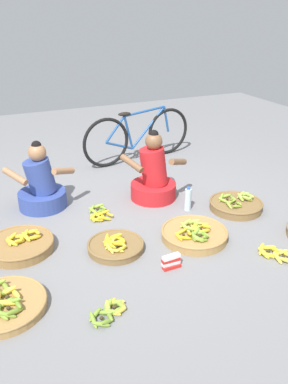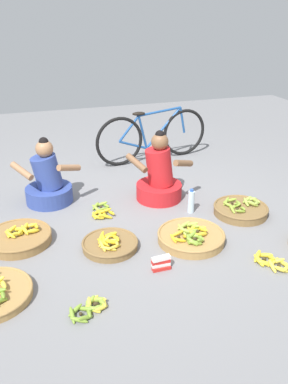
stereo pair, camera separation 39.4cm
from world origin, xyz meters
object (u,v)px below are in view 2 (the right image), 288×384
Objects in this scene: bicycle_leaning at (153,136)px; loose_bananas_back_right at (91,307)px; water_bottle at (191,201)px; vendor_woman_front at (159,178)px; banana_basket_front_left at (241,209)px; banana_basket_back_left at (110,244)px; loose_bananas_mid_right at (101,212)px; packet_carton_stack at (161,263)px; vendor_woman_behind at (48,182)px; banana_basket_front_center at (19,237)px; banana_basket_near_vendor at (191,236)px; loose_bananas_front_right at (271,262)px.

loose_bananas_back_right is at bearing -116.71° from bicycle_leaning.
water_bottle is at bearing -94.30° from bicycle_leaning.
banana_basket_front_left is (0.71, -0.62, -0.21)m from vendor_woman_front.
banana_basket_back_left is at bearing -171.09° from banana_basket_front_left.
loose_bananas_mid_right is 2.27× the size of packet_carton_stack.
banana_basket_back_left is at bearing -132.33° from vendor_woman_front.
vendor_woman_front is 0.96m from banana_basket_front_left.
water_bottle reaches higher than loose_bananas_back_right.
vendor_woman_behind is at bearing 136.45° from loose_bananas_mid_right.
water_bottle is (0.93, -0.24, 0.10)m from loose_bananas_mid_right.
vendor_woman_front is 2.17× the size of loose_bananas_mid_right.
banana_basket_back_left is 3.15× the size of packet_carton_stack.
banana_basket_front_center is 1.65× the size of loose_bananas_mid_right.
packet_carton_stack is at bearing -52.52° from banana_basket_back_left.
vendor_woman_front reaches higher than packet_carton_stack.
loose_bananas_front_right is (0.50, -0.55, -0.02)m from banana_basket_near_vendor.
vendor_woman_front reaches higher than bicycle_leaning.
loose_bananas_front_right is at bearing -48.29° from loose_bananas_mid_right.
banana_basket_back_left is 1.62× the size of loose_bananas_back_right.
bicycle_leaning is (0.34, 1.23, 0.10)m from vendor_woman_front.
banana_basket_back_left is 1.92× the size of water_bottle.
banana_basket_front_center is (-0.79, 0.35, 0.01)m from banana_basket_back_left.
loose_bananas_front_right is (2.05, -1.02, -0.02)m from banana_basket_front_center.
vendor_woman_front is 0.48× the size of bicycle_leaning.
packet_carton_stack is at bearing 166.09° from loose_bananas_front_right.
banana_basket_front_center reaches higher than banana_basket_back_left.
bicycle_leaning is 2.94× the size of banana_basket_front_left.
banana_basket_back_left is 0.56m from packet_carton_stack.
bicycle_leaning reaches higher than banana_basket_back_left.
vendor_woman_behind is 0.45× the size of bicycle_leaning.
banana_basket_front_left is at bearing 30.46° from packet_carton_stack.
banana_basket_back_left is at bearing -118.14° from bicycle_leaning.
vendor_woman_front is 1.17m from banana_basket_back_left.
banana_basket_front_center is 1.21m from loose_bananas_back_right.
banana_basket_front_center is at bearing -159.51° from loose_bananas_mid_right.
water_bottle is (1.42, -0.71, -0.11)m from vendor_woman_behind.
loose_bananas_back_right is 0.95× the size of loose_bananas_front_right.
loose_bananas_back_right is (0.11, -1.91, -0.21)m from vendor_woman_behind.
banana_basket_front_center is at bearing 163.07° from banana_basket_near_vendor.
banana_basket_back_left reaches higher than loose_bananas_mid_right.
banana_basket_front_left is at bearing -17.22° from loose_bananas_mid_right.
vendor_woman_front is 1.40× the size of banana_basket_front_left.
packet_carton_stack reaches higher than loose_bananas_mid_right.
bicycle_leaning reaches higher than banana_basket_front_left.
bicycle_leaning is 10.31× the size of packet_carton_stack.
vendor_woman_behind reaches higher than packet_carton_stack.
banana_basket_front_center is 1.38m from packet_carton_stack.
vendor_woman_behind is at bearing 153.35° from water_bottle.
banana_basket_near_vendor is 1.04× the size of banana_basket_front_center.
banana_basket_front_left is 1.33m from packet_carton_stack.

